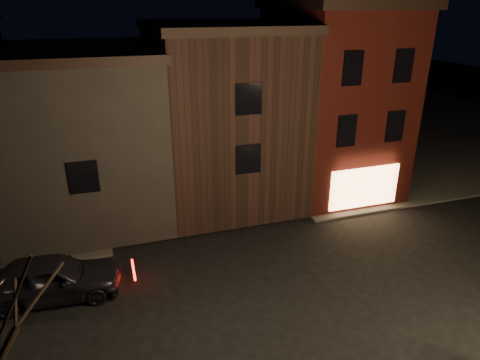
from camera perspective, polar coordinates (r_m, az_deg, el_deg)
ground at (r=16.70m, az=2.31°, el=-16.07°), size 120.00×120.00×0.00m
sidewalk_far_right at (r=41.86m, az=18.92°, el=6.96°), size 30.00×30.00×0.12m
corner_building at (r=25.60m, az=12.21°, el=10.72°), size 6.50×8.50×10.50m
row_building_a at (r=24.18m, az=-2.83°, el=9.14°), size 7.30×10.30×9.40m
row_building_b at (r=23.53m, az=-20.18°, el=6.15°), size 7.80×10.30×8.40m
parked_car_a at (r=17.93m, az=-23.91°, el=-11.87°), size 5.19×2.38×1.72m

